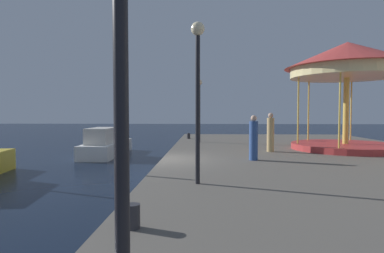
{
  "coord_description": "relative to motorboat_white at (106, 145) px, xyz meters",
  "views": [
    {
      "loc": [
        1.75,
        -12.58,
        2.7
      ],
      "look_at": [
        1.02,
        5.58,
        1.87
      ],
      "focal_mm": 29.22,
      "sensor_mm": 36.0,
      "label": 1
    }
  ],
  "objects": [
    {
      "name": "ground_plane",
      "position": [
        4.4,
        -6.52,
        -0.65
      ],
      "size": [
        120.0,
        120.0,
        0.0
      ],
      "primitive_type": "plane",
      "color": "black"
    },
    {
      "name": "quay_dock",
      "position": [
        11.18,
        -6.52,
        -0.25
      ],
      "size": [
        13.56,
        29.0,
        0.8
      ],
      "primitive_type": "cube",
      "color": "#5B564F",
      "rests_on": "ground"
    },
    {
      "name": "motorboat_white",
      "position": [
        0.0,
        0.0,
        0.0
      ],
      "size": [
        1.84,
        5.64,
        1.77
      ],
      "color": "white",
      "rests_on": "ground"
    },
    {
      "name": "carousel",
      "position": [
        13.32,
        -2.95,
        4.19
      ],
      "size": [
        6.1,
        6.1,
        5.43
      ],
      "color": "#B23333",
      "rests_on": "quay_dock"
    },
    {
      "name": "lamp_post_mid_promenade",
      "position": [
        5.97,
        -10.87,
        3.06
      ],
      "size": [
        0.36,
        0.36,
        4.25
      ],
      "color": "black",
      "rests_on": "quay_dock"
    },
    {
      "name": "lamp_post_far_end",
      "position": [
        5.82,
        0.73,
        2.9
      ],
      "size": [
        0.36,
        0.36,
        3.97
      ],
      "color": "black",
      "rests_on": "quay_dock"
    },
    {
      "name": "bollard_north",
      "position": [
        5.0,
        3.26,
        0.35
      ],
      "size": [
        0.24,
        0.24,
        0.4
      ],
      "primitive_type": "cylinder",
      "color": "#2D2D33",
      "rests_on": "quay_dock"
    },
    {
      "name": "bollard_center",
      "position": [
        4.98,
        -14.11,
        0.35
      ],
      "size": [
        0.24,
        0.24,
        0.4
      ],
      "primitive_type": "cylinder",
      "color": "#2D2D33",
      "rests_on": "quay_dock"
    },
    {
      "name": "person_by_the_water",
      "position": [
        9.33,
        -3.95,
        1.03
      ],
      "size": [
        0.34,
        0.34,
        1.87
      ],
      "color": "tan",
      "rests_on": "quay_dock"
    },
    {
      "name": "person_mid_promenade",
      "position": [
        8.09,
        -6.69,
        0.99
      ],
      "size": [
        0.34,
        0.34,
        1.78
      ],
      "color": "#2D4C8C",
      "rests_on": "quay_dock"
    }
  ]
}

